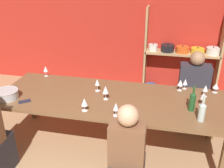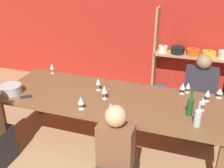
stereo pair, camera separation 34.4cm
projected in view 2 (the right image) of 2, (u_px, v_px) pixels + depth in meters
name	position (u px, v px, depth m)	size (l,w,h in m)	color
wall_back_red	(135.00, 21.00, 4.92)	(8.80, 0.06, 2.70)	red
shelf_unit	(192.00, 69.00, 4.74)	(1.36, 0.30, 1.66)	tan
dining_table	(110.00, 102.00, 3.45)	(2.96, 1.08, 0.76)	brown
mixing_bowl	(11.00, 89.00, 3.51)	(0.29, 0.29, 0.12)	#B7BABC
wine_bottle_green	(190.00, 105.00, 2.98)	(0.07, 0.07, 0.32)	#1E4C23
wine_bottle_dark	(198.00, 116.00, 2.78)	(0.08, 0.08, 0.30)	#B2C6C1
wine_glass_red_a	(111.00, 107.00, 2.97)	(0.07, 0.07, 0.17)	white
wine_glass_white_a	(183.00, 86.00, 3.47)	(0.08, 0.08, 0.16)	white
wine_glass_red_b	(203.00, 101.00, 3.07)	(0.07, 0.07, 0.18)	white
wine_glass_white_b	(104.00, 90.00, 3.33)	(0.08, 0.08, 0.19)	white
wine_glass_empty_a	(188.00, 86.00, 3.51)	(0.06, 0.06, 0.15)	white
wine_glass_red_c	(52.00, 67.00, 4.11)	(0.07, 0.07, 0.16)	white
wine_glass_red_d	(81.00, 101.00, 3.11)	(0.08, 0.08, 0.16)	white
wine_glass_empty_b	(208.00, 93.00, 3.28)	(0.07, 0.07, 0.16)	white
wine_glass_white_c	(220.00, 91.00, 3.38)	(0.08, 0.08, 0.14)	white
wine_glass_red_e	(98.00, 82.00, 3.56)	(0.07, 0.07, 0.18)	white
cell_phone	(26.00, 97.00, 3.43)	(0.16, 0.15, 0.01)	#1E2338
person_far_a	(198.00, 102.00, 4.00)	(0.46, 0.57, 1.18)	#2D2D38
person_near_b	(115.00, 167.00, 2.71)	(0.36, 0.45, 1.17)	#2D2D38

